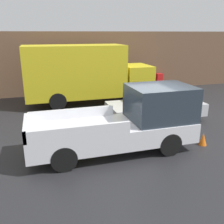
# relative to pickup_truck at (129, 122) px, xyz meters

# --- Properties ---
(ground_plane) EXTENTS (60.00, 60.00, 0.00)m
(ground_plane) POSITION_rel_pickup_truck_xyz_m (0.57, 0.28, -1.05)
(ground_plane) COLOR #232326
(building_wall) EXTENTS (28.00, 0.15, 4.15)m
(building_wall) POSITION_rel_pickup_truck_xyz_m (0.57, 9.36, 1.02)
(building_wall) COLOR brown
(building_wall) RESTS_ON ground
(pickup_truck) EXTENTS (5.80, 1.98, 2.27)m
(pickup_truck) POSITION_rel_pickup_truck_xyz_m (0.00, 0.00, 0.00)
(pickup_truck) COLOR silver
(pickup_truck) RESTS_ON ground
(car) EXTENTS (4.51, 1.96, 1.47)m
(car) POSITION_rel_pickup_truck_xyz_m (2.37, 2.57, -0.29)
(car) COLOR silver
(car) RESTS_ON ground
(delivery_truck) EXTENTS (7.49, 2.42, 3.39)m
(delivery_truck) POSITION_rel_pickup_truck_xyz_m (-0.32, 6.77, 0.76)
(delivery_truck) COLOR gold
(delivery_truck) RESTS_ON ground
(newspaper_box) EXTENTS (0.45, 0.40, 1.15)m
(newspaper_box) POSITION_rel_pickup_truck_xyz_m (5.79, 9.04, -0.47)
(newspaper_box) COLOR red
(newspaper_box) RESTS_ON ground
(traffic_cone) EXTENTS (0.30, 0.30, 0.48)m
(traffic_cone) POSITION_rel_pickup_truck_xyz_m (2.81, -0.50, -0.81)
(traffic_cone) COLOR orange
(traffic_cone) RESTS_ON ground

